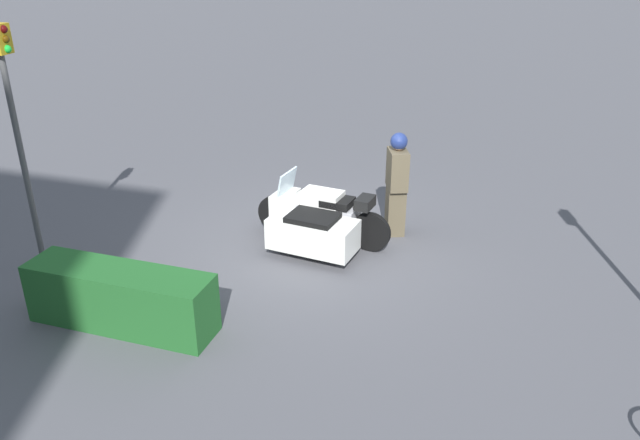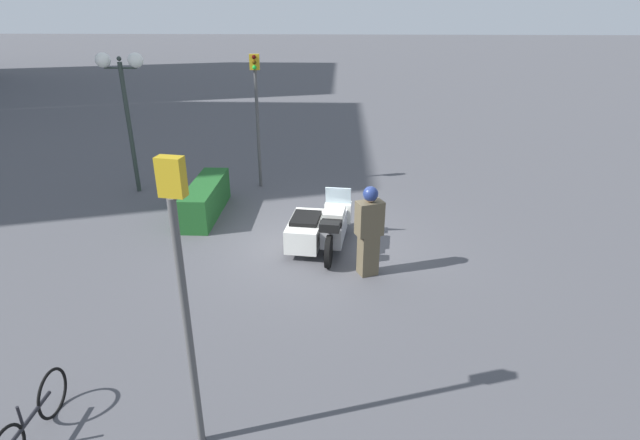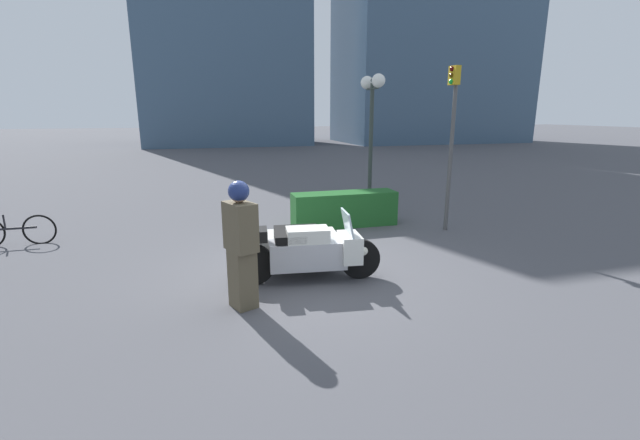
% 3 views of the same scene
% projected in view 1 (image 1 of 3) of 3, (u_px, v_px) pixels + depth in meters
% --- Properties ---
extents(ground_plane, '(160.00, 160.00, 0.00)m').
position_uv_depth(ground_plane, '(316.00, 249.00, 10.39)').
color(ground_plane, '#4C4C51').
extents(police_motorcycle, '(2.42, 1.42, 1.16)m').
position_uv_depth(police_motorcycle, '(312.00, 222.00, 10.21)').
color(police_motorcycle, black).
rests_on(police_motorcycle, ground).
extents(officer_rider, '(0.47, 0.57, 1.82)m').
position_uv_depth(officer_rider, '(397.00, 182.00, 10.53)').
color(officer_rider, brown).
rests_on(officer_rider, ground).
extents(hedge_bush_curbside, '(2.55, 0.66, 0.83)m').
position_uv_depth(hedge_bush_curbside, '(121.00, 298.00, 8.19)').
color(hedge_bush_curbside, '#1E5623').
rests_on(hedge_bush_curbside, ground).
extents(traffic_light_near, '(0.23, 0.27, 3.68)m').
position_uv_depth(traffic_light_near, '(16.00, 117.00, 8.86)').
color(traffic_light_near, '#4C4C4C').
rests_on(traffic_light_near, ground).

